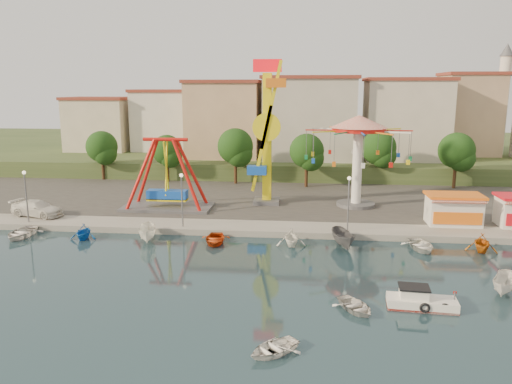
# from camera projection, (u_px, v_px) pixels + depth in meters

# --- Properties ---
(ground) EXTENTS (200.00, 200.00, 0.00)m
(ground) POSITION_uv_depth(u_px,v_px,m) (248.00, 287.00, 35.75)
(ground) COLOR #122933
(ground) RESTS_ON ground
(quay_deck) EXTENTS (200.00, 100.00, 0.60)m
(quay_deck) POSITION_uv_depth(u_px,v_px,m) (286.00, 160.00, 96.06)
(quay_deck) COLOR #9E998E
(quay_deck) RESTS_ON ground
(asphalt_pad) EXTENTS (90.00, 28.00, 0.01)m
(asphalt_pad) POSITION_uv_depth(u_px,v_px,m) (275.00, 193.00, 64.83)
(asphalt_pad) COLOR #4C4944
(asphalt_pad) RESTS_ON quay_deck
(hill_terrace) EXTENTS (200.00, 60.00, 3.00)m
(hill_terrace) POSITION_uv_depth(u_px,v_px,m) (287.00, 151.00, 100.68)
(hill_terrace) COLOR #384C26
(hill_terrace) RESTS_ON ground
(pirate_ship_ride) EXTENTS (10.00, 5.00, 8.00)m
(pirate_ship_ride) POSITION_uv_depth(u_px,v_px,m) (167.00, 175.00, 55.64)
(pirate_ship_ride) COLOR #59595E
(pirate_ship_ride) RESTS_ON quay_deck
(kamikaze_tower) EXTENTS (3.76, 3.10, 16.50)m
(kamikaze_tower) POSITION_uv_depth(u_px,v_px,m) (268.00, 136.00, 57.01)
(kamikaze_tower) COLOR #59595E
(kamikaze_tower) RESTS_ON quay_deck
(wave_swinger) EXTENTS (11.60, 11.60, 10.40)m
(wave_swinger) POSITION_uv_depth(u_px,v_px,m) (358.00, 140.00, 55.98)
(wave_swinger) COLOR #59595E
(wave_swinger) RESTS_ON quay_deck
(booth_left) EXTENTS (5.40, 3.78, 3.08)m
(booth_left) POSITION_uv_depth(u_px,v_px,m) (454.00, 209.00, 49.50)
(booth_left) COLOR white
(booth_left) RESTS_ON quay_deck
(lamp_post_0) EXTENTS (0.14, 0.14, 5.00)m
(lamp_post_0) POSITION_uv_depth(u_px,v_px,m) (26.00, 198.00, 50.15)
(lamp_post_0) COLOR #59595E
(lamp_post_0) RESTS_ON quay_deck
(lamp_post_1) EXTENTS (0.14, 0.14, 5.00)m
(lamp_post_1) POSITION_uv_depth(u_px,v_px,m) (182.00, 202.00, 48.57)
(lamp_post_1) COLOR #59595E
(lamp_post_1) RESTS_ON quay_deck
(lamp_post_2) EXTENTS (0.14, 0.14, 5.00)m
(lamp_post_2) POSITION_uv_depth(u_px,v_px,m) (348.00, 205.00, 46.98)
(lamp_post_2) COLOR #59595E
(lamp_post_2) RESTS_ON quay_deck
(tree_0) EXTENTS (4.60, 4.60, 7.19)m
(tree_0) POSITION_uv_depth(u_px,v_px,m) (102.00, 147.00, 73.21)
(tree_0) COLOR #382314
(tree_0) RESTS_ON quay_deck
(tree_1) EXTENTS (4.35, 4.35, 6.80)m
(tree_1) POSITION_uv_depth(u_px,v_px,m) (167.00, 150.00, 71.56)
(tree_1) COLOR #382314
(tree_1) RESTS_ON quay_deck
(tree_2) EXTENTS (5.02, 5.02, 7.85)m
(tree_2) POSITION_uv_depth(u_px,v_px,m) (235.00, 146.00, 70.00)
(tree_2) COLOR #382314
(tree_2) RESTS_ON quay_deck
(tree_3) EXTENTS (4.68, 4.68, 7.32)m
(tree_3) POSITION_uv_depth(u_px,v_px,m) (307.00, 151.00, 67.67)
(tree_3) COLOR #382314
(tree_3) RESTS_ON quay_deck
(tree_4) EXTENTS (4.86, 4.86, 7.60)m
(tree_4) POSITION_uv_depth(u_px,v_px,m) (379.00, 148.00, 69.55)
(tree_4) COLOR #382314
(tree_4) RESTS_ON quay_deck
(tree_5) EXTENTS (4.83, 4.83, 7.54)m
(tree_5) POSITION_uv_depth(u_px,v_px,m) (457.00, 151.00, 66.79)
(tree_5) COLOR #382314
(tree_5) RESTS_ON quay_deck
(building_0) EXTENTS (9.26, 9.53, 11.87)m
(building_0) POSITION_uv_depth(u_px,v_px,m) (80.00, 119.00, 82.08)
(building_0) COLOR beige
(building_0) RESTS_ON hill_terrace
(building_1) EXTENTS (12.33, 9.01, 8.63)m
(building_1) POSITION_uv_depth(u_px,v_px,m) (161.00, 127.00, 86.40)
(building_1) COLOR silver
(building_1) RESTS_ON hill_terrace
(building_2) EXTENTS (11.95, 9.28, 11.23)m
(building_2) POSITION_uv_depth(u_px,v_px,m) (236.00, 120.00, 85.39)
(building_2) COLOR tan
(building_2) RESTS_ON hill_terrace
(building_3) EXTENTS (12.59, 10.50, 9.20)m
(building_3) POSITION_uv_depth(u_px,v_px,m) (317.00, 128.00, 81.15)
(building_3) COLOR beige
(building_3) RESTS_ON hill_terrace
(building_4) EXTENTS (10.75, 9.23, 9.24)m
(building_4) POSITION_uv_depth(u_px,v_px,m) (398.00, 127.00, 83.12)
(building_4) COLOR beige
(building_4) RESTS_ON hill_terrace
(building_5) EXTENTS (12.77, 10.96, 11.21)m
(building_5) POSITION_uv_depth(u_px,v_px,m) (485.00, 122.00, 79.78)
(building_5) COLOR tan
(building_5) RESTS_ON hill_terrace
(minaret) EXTENTS (2.80, 2.80, 18.00)m
(minaret) POSITION_uv_depth(u_px,v_px,m) (503.00, 97.00, 82.18)
(minaret) COLOR silver
(minaret) RESTS_ON hill_terrace
(cabin_motorboat) EXTENTS (4.50, 2.00, 1.54)m
(cabin_motorboat) POSITION_uv_depth(u_px,v_px,m) (420.00, 302.00, 32.24)
(cabin_motorboat) COLOR white
(cabin_motorboat) RESTS_ON ground
(rowboat_a) EXTENTS (3.49, 3.81, 0.65)m
(rowboat_a) POSITION_uv_depth(u_px,v_px,m) (356.00, 306.00, 31.78)
(rowboat_a) COLOR silver
(rowboat_a) RESTS_ON ground
(rowboat_b) EXTENTS (3.72, 3.68, 0.63)m
(rowboat_b) POSITION_uv_depth(u_px,v_px,m) (273.00, 348.00, 26.68)
(rowboat_b) COLOR white
(rowboat_b) RESTS_ON ground
(skiff) EXTENTS (2.86, 3.81, 1.39)m
(skiff) POSITION_uv_depth(u_px,v_px,m) (504.00, 284.00, 34.34)
(skiff) COLOR silver
(skiff) RESTS_ON ground
(van) EXTENTS (6.12, 3.56, 1.67)m
(van) POSITION_uv_depth(u_px,v_px,m) (37.00, 208.00, 52.86)
(van) COLOR silver
(van) RESTS_ON quay_deck
(moored_boat_0) EXTENTS (3.01, 4.21, 0.87)m
(moored_boat_0) POSITION_uv_depth(u_px,v_px,m) (21.00, 233.00, 47.48)
(moored_boat_0) COLOR silver
(moored_boat_0) RESTS_ON ground
(moored_boat_1) EXTENTS (2.66, 3.00, 1.47)m
(moored_boat_1) POSITION_uv_depth(u_px,v_px,m) (83.00, 232.00, 46.80)
(moored_boat_1) COLOR blue
(moored_boat_1) RESTS_ON ground
(moored_boat_2) EXTENTS (2.50, 4.23, 1.54)m
(moored_boat_2) POSITION_uv_depth(u_px,v_px,m) (148.00, 233.00, 46.18)
(moored_boat_2) COLOR white
(moored_boat_2) RESTS_ON ground
(moored_boat_3) EXTENTS (3.01, 3.98, 0.78)m
(moored_boat_3) POSITION_uv_depth(u_px,v_px,m) (215.00, 239.00, 45.63)
(moored_boat_3) COLOR #BD3C0F
(moored_boat_3) RESTS_ON ground
(moored_boat_4) EXTENTS (3.02, 3.38, 1.60)m
(moored_boat_4) POSITION_uv_depth(u_px,v_px,m) (291.00, 237.00, 44.85)
(moored_boat_4) COLOR white
(moored_boat_4) RESTS_ON ground
(moored_boat_5) EXTENTS (2.51, 4.42, 1.61)m
(moored_boat_5) POSITION_uv_depth(u_px,v_px,m) (344.00, 239.00, 44.39)
(moored_boat_5) COLOR #515055
(moored_boat_5) RESTS_ON ground
(moored_boat_6) EXTENTS (3.32, 4.22, 0.79)m
(moored_boat_6) POSITION_uv_depth(u_px,v_px,m) (421.00, 245.00, 43.80)
(moored_boat_6) COLOR white
(moored_boat_6) RESTS_ON ground
(moored_boat_7) EXTENTS (3.33, 3.64, 1.63)m
(moored_boat_7) POSITION_uv_depth(u_px,v_px,m) (482.00, 243.00, 43.21)
(moored_boat_7) COLOR #CA6512
(moored_boat_7) RESTS_ON ground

